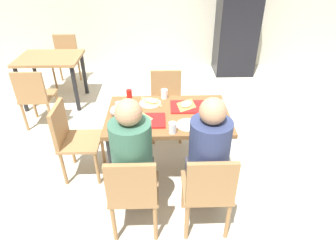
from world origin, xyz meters
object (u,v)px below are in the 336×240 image
condiment_bottle (129,97)px  pizza_slice_c (151,101)px  main_table (168,122)px  chair_near_right (208,189)px  chair_near_left (133,191)px  foil_bundle (115,111)px  plastic_cup_a (164,94)px  background_table (51,65)px  tray_red_far (188,107)px  pizza_slice_a (144,119)px  drink_fridge (237,22)px  person_in_red (133,155)px  pizza_slice_b (186,104)px  soda_can (220,106)px  tray_red_near (146,121)px  plastic_cup_c (119,107)px  background_chair_far (66,56)px  chair_left_end (71,136)px  person_in_brown_jacket (208,154)px  paper_plate_center (150,103)px  background_chair_near (35,95)px  chair_far_side (166,100)px  paper_plate_near_edge (188,125)px  plastic_cup_b (173,128)px

condiment_bottle → pizza_slice_c: bearing=6.5°
main_table → chair_near_right: (0.30, -0.77, -0.15)m
chair_near_left → foil_bundle: bearing=105.6°
plastic_cup_a → background_table: bearing=140.8°
tray_red_far → pizza_slice_a: size_ratio=1.67×
plastic_cup_a → foil_bundle: 0.59m
main_table → chair_near_left: size_ratio=1.43×
chair_near_left → drink_fridge: 4.00m
person_in_red → pizza_slice_b: size_ratio=4.64×
plastic_cup_a → soda_can: bearing=-29.9°
tray_red_near → plastic_cup_c: plastic_cup_c is taller
pizza_slice_b → background_chair_far: bearing=129.5°
chair_left_end → foil_bundle: (0.47, -0.02, 0.30)m
chair_left_end → person_in_brown_jacket: 1.45m
paper_plate_center → plastic_cup_a: (0.15, 0.12, 0.05)m
plastic_cup_c → foil_bundle: bearing=-111.1°
main_table → background_chair_near: (-1.69, 0.95, -0.15)m
condiment_bottle → plastic_cup_c: bearing=-120.1°
pizza_slice_a → background_chair_far: background_chair_far is taller
pizza_slice_a → condiment_bottle: condiment_bottle is taller
plastic_cup_a → condiment_bottle: bearing=-162.1°
chair_near_left → background_chair_far: (-1.39, 3.19, 0.00)m
chair_near_left → tray_red_far: 1.06m
chair_far_side → pizza_slice_a: bearing=-104.5°
person_in_red → soda_can: bearing=38.9°
person_in_red → foil_bundle: bearing=108.9°
person_in_red → plastic_cup_c: (-0.18, 0.69, 0.05)m
tray_red_far → pizza_slice_b: size_ratio=1.34×
main_table → drink_fridge: drink_fridge is taller
chair_near_right → background_chair_far: bearing=122.0°
paper_plate_center → pizza_slice_a: bearing=-98.7°
chair_left_end → pizza_slice_b: size_ratio=3.11×
paper_plate_center → pizza_slice_c: pizza_slice_c is taller
tray_red_far → background_chair_near: (-1.90, 0.84, -0.26)m
soda_can → foil_bundle: bearing=-177.8°
background_chair_far → foil_bundle: bearing=-64.1°
tray_red_far → background_chair_near: background_chair_near is taller
chair_left_end → background_chair_near: bearing=126.7°
main_table → pizza_slice_a: 0.29m
background_chair_near → chair_left_end: bearing=-53.3°
paper_plate_near_edge → pizza_slice_a: 0.42m
person_in_red → drink_fridge: bearing=64.9°
soda_can → drink_fridge: size_ratio=0.06×
person_in_red → foil_bundle: person_in_red is taller
foil_bundle → background_chair_far: (-1.19, 2.44, -0.30)m
plastic_cup_c → condiment_bottle: bearing=59.9°
chair_near_left → paper_plate_near_edge: chair_near_left is taller
foil_bundle → pizza_slice_b: bearing=12.6°
pizza_slice_a → chair_left_end: bearing=170.4°
drink_fridge → plastic_cup_b: bearing=-112.2°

